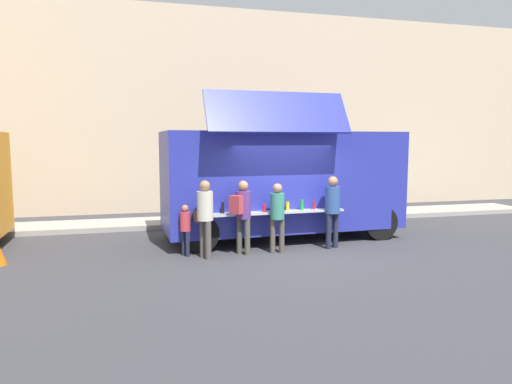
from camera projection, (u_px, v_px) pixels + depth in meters
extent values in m
plane|color=#38383D|center=(295.00, 257.00, 10.33)|extent=(60.00, 60.00, 0.00)
cube|color=#9E998E|center=(130.00, 224.00, 13.96)|extent=(28.00, 1.60, 0.15)
cube|color=beige|center=(156.00, 112.00, 17.56)|extent=(32.00, 2.40, 7.47)
cube|color=#29309E|center=(281.00, 180.00, 12.30)|extent=(6.32, 2.69, 2.55)
cube|color=#29309E|center=(279.00, 112.00, 10.49)|extent=(3.45, 0.78, 0.99)
cube|color=black|center=(273.00, 171.00, 10.98)|extent=(3.25, 0.23, 1.15)
cube|color=#B7B7BC|center=(276.00, 212.00, 10.88)|extent=(3.43, 0.49, 0.05)
cylinder|color=black|center=(223.00, 208.00, 10.53)|extent=(0.06, 0.06, 0.26)
cylinder|color=red|center=(236.00, 207.00, 10.64)|extent=(0.07, 0.07, 0.25)
cylinder|color=orange|center=(249.00, 208.00, 10.73)|extent=(0.08, 0.08, 0.18)
cylinder|color=red|center=(264.00, 208.00, 10.73)|extent=(0.08, 0.08, 0.18)
cylinder|color=black|center=(276.00, 207.00, 10.90)|extent=(0.06, 0.06, 0.20)
cylinder|color=yellow|center=(288.00, 206.00, 11.01)|extent=(0.08, 0.08, 0.21)
cylinder|color=green|center=(302.00, 205.00, 11.04)|extent=(0.08, 0.08, 0.25)
cylinder|color=red|center=(314.00, 205.00, 11.17)|extent=(0.07, 0.07, 0.20)
cylinder|color=red|center=(326.00, 205.00, 11.19)|extent=(0.06, 0.06, 0.21)
cube|color=black|center=(381.00, 161.00, 13.13)|extent=(0.16, 2.08, 1.12)
cylinder|color=black|center=(342.00, 211.00, 14.14)|extent=(0.90, 0.28, 0.90)
cylinder|color=black|center=(380.00, 223.00, 12.10)|extent=(0.90, 0.28, 0.90)
cylinder|color=black|center=(186.00, 219.00, 12.74)|extent=(0.90, 0.28, 0.90)
cylinder|color=black|center=(200.00, 233.00, 10.71)|extent=(0.90, 0.28, 0.90)
cylinder|color=#2C6635|center=(371.00, 205.00, 15.64)|extent=(0.60, 0.60, 0.86)
cylinder|color=#4E453F|center=(273.00, 236.00, 10.65)|extent=(0.13, 0.13, 0.80)
cylinder|color=#4E453F|center=(282.00, 236.00, 10.66)|extent=(0.13, 0.13, 0.80)
cylinder|color=#347E6B|center=(277.00, 206.00, 10.57)|extent=(0.33, 0.33, 0.61)
sphere|color=#9D6C54|center=(277.00, 188.00, 10.53)|extent=(0.22, 0.22, 0.22)
cylinder|color=#4A483E|center=(239.00, 236.00, 10.57)|extent=(0.13, 0.13, 0.84)
cylinder|color=#4A483E|center=(247.00, 237.00, 10.45)|extent=(0.13, 0.13, 0.84)
cylinder|color=#562F74|center=(243.00, 205.00, 10.43)|extent=(0.35, 0.35, 0.63)
sphere|color=#9D7550|center=(243.00, 186.00, 10.38)|extent=(0.24, 0.24, 0.24)
cube|color=#AD3641|center=(236.00, 205.00, 10.21)|extent=(0.33, 0.34, 0.41)
cylinder|color=#4F4846|center=(203.00, 238.00, 10.24)|extent=(0.14, 0.14, 0.86)
cylinder|color=#4F4846|center=(208.00, 240.00, 10.06)|extent=(0.14, 0.14, 0.86)
cylinder|color=beige|center=(205.00, 206.00, 10.06)|extent=(0.36, 0.36, 0.65)
sphere|color=#977351|center=(205.00, 186.00, 10.01)|extent=(0.24, 0.24, 0.24)
cube|color=brown|center=(199.00, 216.00, 10.31)|extent=(0.22, 0.25, 0.25)
cylinder|color=#202338|center=(329.00, 231.00, 11.05)|extent=(0.14, 0.14, 0.86)
cylinder|color=#202338|center=(335.00, 230.00, 11.19)|extent=(0.14, 0.14, 0.86)
cylinder|color=#2B4B89|center=(333.00, 200.00, 11.04)|extent=(0.36, 0.36, 0.65)
sphere|color=#A16F4F|center=(333.00, 181.00, 10.99)|extent=(0.24, 0.24, 0.24)
cylinder|color=#1F233B|center=(184.00, 243.00, 10.42)|extent=(0.09, 0.09, 0.58)
cylinder|color=#1F233B|center=(187.00, 244.00, 10.31)|extent=(0.09, 0.09, 0.58)
cylinder|color=#BD3843|center=(185.00, 221.00, 10.31)|extent=(0.24, 0.24, 0.44)
sphere|color=#9D6B53|center=(185.00, 208.00, 10.28)|extent=(0.16, 0.16, 0.16)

